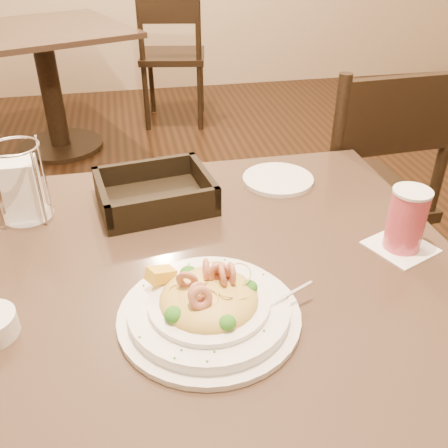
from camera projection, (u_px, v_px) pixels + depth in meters
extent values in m
cylinder|color=black|center=(226.00, 395.00, 1.12)|extent=(0.12, 0.12, 0.67)
cube|color=#4D3A2B|center=(226.00, 272.00, 0.93)|extent=(0.90, 0.90, 0.03)
cylinder|color=black|center=(61.00, 145.00, 3.17)|extent=(0.52, 0.52, 0.03)
cylinder|color=black|center=(51.00, 91.00, 2.99)|extent=(0.12, 0.12, 0.67)
cube|color=#4D3A2B|center=(40.00, 30.00, 2.80)|extent=(1.17, 1.17, 0.03)
cube|color=black|center=(352.00, 195.00, 1.73)|extent=(0.44, 0.44, 0.04)
cylinder|color=black|center=(364.00, 219.00, 2.04)|extent=(0.04, 0.04, 0.43)
cylinder|color=black|center=(281.00, 232.00, 1.96)|extent=(0.04, 0.04, 0.43)
cylinder|color=black|center=(413.00, 272.00, 1.74)|extent=(0.04, 0.04, 0.43)
cylinder|color=black|center=(318.00, 289.00, 1.66)|extent=(0.04, 0.04, 0.43)
cylinder|color=black|center=(447.00, 142.00, 1.48)|extent=(0.04, 0.04, 0.46)
cylinder|color=black|center=(336.00, 155.00, 1.41)|extent=(0.04, 0.04, 0.46)
cube|color=black|center=(399.00, 116.00, 1.39)|extent=(0.36, 0.05, 0.22)
cube|color=black|center=(173.00, 56.00, 3.36)|extent=(0.49, 0.49, 0.04)
cylinder|color=black|center=(201.00, 83.00, 3.64)|extent=(0.04, 0.04, 0.43)
cylinder|color=black|center=(152.00, 83.00, 3.63)|extent=(0.04, 0.04, 0.43)
cylinder|color=black|center=(200.00, 98.00, 3.34)|extent=(0.04, 0.04, 0.43)
cylinder|color=black|center=(146.00, 99.00, 3.33)|extent=(0.04, 0.04, 0.43)
cylinder|color=black|center=(198.00, 22.00, 3.08)|extent=(0.04, 0.04, 0.46)
cylinder|color=black|center=(140.00, 22.00, 3.07)|extent=(0.04, 0.04, 0.46)
cube|color=black|center=(168.00, 4.00, 3.02)|extent=(0.36, 0.09, 0.22)
cylinder|color=white|center=(209.00, 316.00, 0.80)|extent=(0.30, 0.30, 0.01)
cylinder|color=white|center=(209.00, 309.00, 0.80)|extent=(0.26, 0.26, 0.02)
cylinder|color=white|center=(209.00, 302.00, 0.79)|extent=(0.19, 0.19, 0.01)
ellipsoid|color=gold|center=(209.00, 299.00, 0.79)|extent=(0.16, 0.16, 0.05)
cube|color=yellow|center=(161.00, 275.00, 0.82)|extent=(0.06, 0.05, 0.04)
cube|color=silver|center=(286.00, 296.00, 0.80)|extent=(0.10, 0.05, 0.01)
cube|color=silver|center=(250.00, 299.00, 0.79)|extent=(0.03, 0.03, 0.00)
torus|color=gold|center=(228.00, 283.00, 0.81)|extent=(0.05, 0.04, 0.03)
torus|color=gold|center=(238.00, 274.00, 0.80)|extent=(0.06, 0.05, 0.02)
torus|color=gold|center=(206.00, 298.00, 0.75)|extent=(0.05, 0.05, 0.01)
torus|color=gold|center=(226.00, 295.00, 0.76)|extent=(0.03, 0.03, 0.02)
torus|color=gold|center=(180.00, 291.00, 0.79)|extent=(0.03, 0.03, 0.02)
torus|color=gold|center=(227.00, 294.00, 0.78)|extent=(0.03, 0.03, 0.01)
torus|color=gold|center=(214.00, 267.00, 0.83)|extent=(0.05, 0.04, 0.02)
torus|color=gold|center=(236.00, 299.00, 0.78)|extent=(0.06, 0.05, 0.04)
torus|color=gold|center=(209.00, 290.00, 0.78)|extent=(0.04, 0.05, 0.03)
torus|color=gold|center=(181.00, 300.00, 0.77)|extent=(0.04, 0.04, 0.01)
torus|color=gold|center=(215.00, 281.00, 0.81)|extent=(0.04, 0.04, 0.02)
torus|color=gold|center=(223.00, 285.00, 0.79)|extent=(0.04, 0.04, 0.02)
torus|color=gold|center=(178.00, 293.00, 0.78)|extent=(0.04, 0.04, 0.02)
torus|color=gold|center=(233.00, 299.00, 0.77)|extent=(0.04, 0.03, 0.03)
torus|color=gold|center=(204.00, 286.00, 0.80)|extent=(0.06, 0.05, 0.02)
torus|color=gold|center=(201.00, 281.00, 0.78)|extent=(0.03, 0.03, 0.01)
torus|color=tan|center=(201.00, 298.00, 0.73)|extent=(0.04, 0.03, 0.04)
torus|color=tan|center=(198.00, 294.00, 0.74)|extent=(0.04, 0.04, 0.04)
torus|color=tan|center=(206.00, 270.00, 0.79)|extent=(0.02, 0.04, 0.04)
torus|color=tan|center=(222.00, 271.00, 0.79)|extent=(0.04, 0.04, 0.04)
torus|color=tan|center=(218.00, 273.00, 0.78)|extent=(0.04, 0.02, 0.04)
torus|color=tan|center=(223.00, 276.00, 0.78)|extent=(0.02, 0.04, 0.04)
torus|color=tan|center=(231.00, 274.00, 0.78)|extent=(0.02, 0.04, 0.04)
torus|color=tan|center=(187.00, 281.00, 0.77)|extent=(0.04, 0.03, 0.04)
ellipsoid|color=#206016|center=(249.00, 287.00, 0.80)|extent=(0.03, 0.03, 0.02)
ellipsoid|color=#206016|center=(188.00, 273.00, 0.83)|extent=(0.03, 0.03, 0.02)
ellipsoid|color=#206016|center=(174.00, 315.00, 0.74)|extent=(0.03, 0.03, 0.02)
ellipsoid|color=#206016|center=(227.00, 322.00, 0.73)|extent=(0.03, 0.03, 0.02)
cube|color=#266619|center=(264.00, 331.00, 0.74)|extent=(0.00, 0.00, 0.00)
cube|color=#266619|center=(181.00, 350.00, 0.71)|extent=(0.00, 0.00, 0.00)
cube|color=#266619|center=(189.00, 264.00, 0.88)|extent=(0.00, 0.00, 0.00)
cube|color=#266619|center=(214.00, 352.00, 0.71)|extent=(0.00, 0.00, 0.00)
cube|color=#266619|center=(175.00, 358.00, 0.70)|extent=(0.00, 0.00, 0.00)
cube|color=#266619|center=(263.00, 274.00, 0.85)|extent=(0.00, 0.00, 0.00)
cube|color=#266619|center=(207.00, 361.00, 0.69)|extent=(0.00, 0.00, 0.00)
cube|color=#266619|center=(144.00, 286.00, 0.83)|extent=(0.00, 0.00, 0.00)
cube|color=#266619|center=(260.00, 283.00, 0.83)|extent=(0.00, 0.00, 0.00)
cube|color=#266619|center=(225.00, 260.00, 0.89)|extent=(0.00, 0.00, 0.00)
cube|color=#266619|center=(140.00, 337.00, 0.73)|extent=(0.00, 0.00, 0.00)
cube|color=white|center=(400.00, 247.00, 0.98)|extent=(0.15, 0.15, 0.00)
cylinder|color=#CD485C|center=(406.00, 220.00, 0.94)|extent=(0.07, 0.07, 0.12)
cylinder|color=white|center=(413.00, 192.00, 0.91)|extent=(0.07, 0.07, 0.01)
cube|color=black|center=(156.00, 201.00, 1.11)|extent=(0.27, 0.23, 0.02)
cube|color=black|center=(204.00, 179.00, 1.13)|extent=(0.04, 0.20, 0.05)
cube|color=black|center=(102.00, 196.00, 1.06)|extent=(0.04, 0.20, 0.05)
cube|color=black|center=(146.00, 170.00, 1.17)|extent=(0.24, 0.05, 0.05)
cube|color=black|center=(165.00, 207.00, 1.02)|extent=(0.24, 0.05, 0.05)
cylinder|color=silver|center=(29.00, 216.00, 1.07)|extent=(0.11, 0.11, 0.01)
torus|color=silver|center=(12.00, 147.00, 0.98)|extent=(0.11, 0.11, 0.01)
cube|color=white|center=(22.00, 189.00, 1.03)|extent=(0.07, 0.07, 0.13)
cylinder|color=silver|center=(39.00, 189.00, 1.00)|extent=(0.01, 0.01, 0.16)
cylinder|color=silver|center=(3.00, 175.00, 1.05)|extent=(0.01, 0.01, 0.16)
cylinder|color=silver|center=(43.00, 171.00, 1.07)|extent=(0.01, 0.01, 0.16)
cylinder|color=white|center=(278.00, 179.00, 1.21)|extent=(0.20, 0.20, 0.01)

